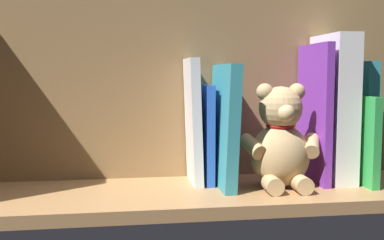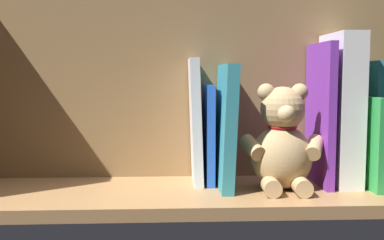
{
  "view_description": "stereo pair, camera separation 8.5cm",
  "coord_description": "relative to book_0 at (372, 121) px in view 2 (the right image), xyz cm",
  "views": [
    {
      "loc": [
        12.57,
        83.86,
        20.75
      ],
      "look_at": [
        0.0,
        0.0,
        12.6
      ],
      "focal_mm": 43.94,
      "sensor_mm": 36.0,
      "label": 1
    },
    {
      "loc": [
        4.11,
        84.7,
        20.75
      ],
      "look_at": [
        0.0,
        0.0,
        12.6
      ],
      "focal_mm": 43.94,
      "sensor_mm": 36.0,
      "label": 2
    }
  ],
  "objects": [
    {
      "name": "ground_plane",
      "position": [
        35.49,
        4.65,
        -12.82
      ],
      "size": [
        88.47,
        26.35,
        2.2
      ],
      "primitive_type": "cube",
      "color": "#A87A4C"
    },
    {
      "name": "book_2",
      "position": [
        11.08,
        1.99,
        1.63
      ],
      "size": [
        1.47,
        14.22,
        26.7
      ],
      "primitive_type": "cube",
      "color": "purple",
      "rests_on": "ground_plane"
    },
    {
      "name": "teddy_bear",
      "position": [
        19.2,
        6.14,
        -3.25
      ],
      "size": [
        15.6,
        12.59,
        19.24
      ],
      "rotation": [
        0.0,
        0.0,
        -0.05
      ],
      "color": "tan",
      "rests_on": "ground_plane"
    },
    {
      "name": "book_4",
      "position": [
        31.98,
        0.01,
        -2.29
      ],
      "size": [
        1.5,
        10.26,
        18.86
      ],
      "primitive_type": "cube",
      "color": "blue",
      "rests_on": "ground_plane"
    },
    {
      "name": "book_5",
      "position": [
        34.59,
        0.13,
        0.23
      ],
      "size": [
        2.58,
        10.5,
        23.95
      ],
      "primitive_type": "cube",
      "rotation": [
        0.0,
        0.03,
        0.0
      ],
      "color": "silver",
      "rests_on": "ground_plane"
    },
    {
      "name": "book_1",
      "position": [
        2.96,
        3.18,
        -3.32
      ],
      "size": [
        1.53,
        16.6,
        16.8
      ],
      "primitive_type": "cube",
      "color": "green",
      "rests_on": "ground_plane"
    },
    {
      "name": "book_3",
      "position": [
        29.16,
        3.0,
        -0.37
      ],
      "size": [
        3.06,
        16.23,
        22.77
      ],
      "primitive_type": "cube",
      "rotation": [
        0.0,
        -0.04,
        0.0
      ],
      "color": "teal",
      "rests_on": "ground_plane"
    },
    {
      "name": "shelf_back_panel",
      "position": [
        35.49,
        -6.27,
        6.9
      ],
      "size": [
        88.47,
        1.5,
        37.23
      ],
      "primitive_type": "cube",
      "color": "olive",
      "rests_on": "ground_plane"
    },
    {
      "name": "dictionary_thick_white",
      "position": [
        7.04,
        1.82,
        2.55
      ],
      "size": [
        4.65,
        13.67,
        28.54
      ],
      "primitive_type": "cube",
      "color": "white",
      "rests_on": "ground_plane"
    },
    {
      "name": "book_0",
      "position": [
        0.0,
        0.0,
        0.0
      ],
      "size": [
        3.23,
        10.24,
        23.51
      ],
      "primitive_type": "cube",
      "rotation": [
        0.0,
        0.03,
        0.0
      ],
      "color": "teal",
      "rests_on": "ground_plane"
    }
  ]
}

